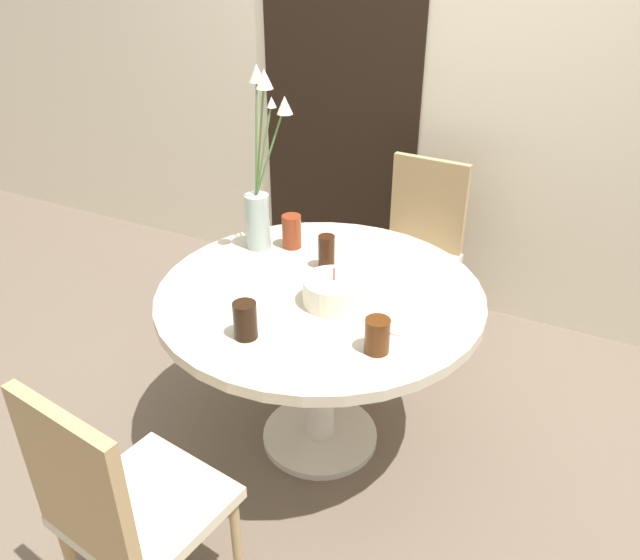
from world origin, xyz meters
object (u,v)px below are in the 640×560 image
object	(u,v)px
birthday_cake	(334,291)
drink_glass_2	(377,335)
chair_far_back	(120,504)
drink_glass_3	(245,320)
chair_left_flank	(418,242)
drink_glass_1	(292,231)
flower_vase	(261,188)
side_plate	(405,323)
drink_glass_0	(326,252)

from	to	relation	value
birthday_cake	drink_glass_2	bearing A→B (deg)	-38.64
chair_far_back	drink_glass_3	world-z (taller)	chair_far_back
chair_left_flank	birthday_cake	distance (m)	1.03
chair_left_flank	drink_glass_3	bearing A→B (deg)	-92.33
drink_glass_1	drink_glass_2	world-z (taller)	drink_glass_1
flower_vase	chair_far_back	bearing A→B (deg)	-78.17
chair_far_back	drink_glass_1	size ratio (longest dim) A/B	6.59
side_plate	drink_glass_2	xyz separation A→B (m)	(-0.03, -0.18, 0.05)
chair_far_back	flower_vase	bearing A→B (deg)	-70.66
drink_glass_1	drink_glass_3	size ratio (longest dim) A/B	1.11
side_plate	drink_glass_1	bearing A→B (deg)	151.78
flower_vase	drink_glass_0	size ratio (longest dim) A/B	5.41
birthday_cake	drink_glass_3	distance (m)	0.35
chair_far_back	birthday_cake	world-z (taller)	chair_far_back
chair_left_flank	flower_vase	bearing A→B (deg)	-115.90
drink_glass_2	drink_glass_0	bearing A→B (deg)	132.78
chair_far_back	drink_glass_3	distance (m)	0.63
drink_glass_2	side_plate	bearing A→B (deg)	81.42
flower_vase	side_plate	size ratio (longest dim) A/B	4.49
chair_far_back	side_plate	xyz separation A→B (m)	(0.47, 0.86, 0.22)
drink_glass_0	drink_glass_2	size ratio (longest dim) A/B	1.18
birthday_cake	flower_vase	bearing A→B (deg)	150.00
side_plate	drink_glass_3	xyz separation A→B (m)	(-0.43, -0.30, 0.06)
side_plate	drink_glass_2	world-z (taller)	drink_glass_2
drink_glass_1	drink_glass_2	bearing A→B (deg)	-40.94
side_plate	drink_glass_2	size ratio (longest dim) A/B	1.43
side_plate	drink_glass_1	xyz separation A→B (m)	(-0.61, 0.33, 0.06)
chair_far_back	drink_glass_2	xyz separation A→B (m)	(0.45, 0.69, 0.27)
chair_far_back	side_plate	distance (m)	1.01
chair_left_flank	drink_glass_3	size ratio (longest dim) A/B	7.29
chair_left_flank	drink_glass_0	xyz separation A→B (m)	(-0.11, -0.78, 0.28)
birthday_cake	chair_left_flank	bearing A→B (deg)	91.66
chair_left_flank	flower_vase	world-z (taller)	flower_vase
chair_left_flank	drink_glass_0	distance (m)	0.84
chair_left_flank	birthday_cake	size ratio (longest dim) A/B	4.18
chair_left_flank	drink_glass_3	world-z (taller)	chair_left_flank
chair_far_back	drink_glass_0	world-z (taller)	chair_far_back
drink_glass_1	drink_glass_3	distance (m)	0.65
drink_glass_0	chair_far_back	bearing A→B (deg)	-93.64
chair_left_flank	drink_glass_1	world-z (taller)	chair_left_flank
drink_glass_0	drink_glass_2	distance (m)	0.56
chair_far_back	drink_glass_2	world-z (taller)	chair_far_back
drink_glass_0	drink_glass_1	distance (m)	0.23
flower_vase	drink_glass_0	xyz separation A→B (m)	(0.31, -0.04, -0.19)
side_plate	drink_glass_3	world-z (taller)	drink_glass_3
chair_far_back	drink_glass_2	bearing A→B (deg)	-115.60
drink_glass_0	drink_glass_2	bearing A→B (deg)	-47.22
chair_far_back	birthday_cake	size ratio (longest dim) A/B	4.18
side_plate	drink_glass_3	distance (m)	0.52
chair_left_flank	flower_vase	xyz separation A→B (m)	(-0.41, -0.74, 0.47)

